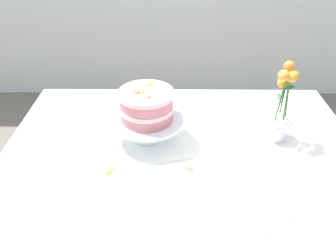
{
  "coord_description": "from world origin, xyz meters",
  "views": [
    {
      "loc": [
        -0.05,
        -1.09,
        1.56
      ],
      "look_at": [
        -0.06,
        0.02,
        0.86
      ],
      "focal_mm": 37.05,
      "sensor_mm": 36.0,
      "label": 1
    }
  ],
  "objects_px": {
    "dining_table": "(182,171)",
    "cake_stand": "(147,122)",
    "flower_vase": "(281,111)",
    "layer_cake": "(146,105)"
  },
  "relations": [
    {
      "from": "dining_table",
      "to": "flower_vase",
      "type": "relative_size",
      "value": 4.23
    },
    {
      "from": "dining_table",
      "to": "cake_stand",
      "type": "relative_size",
      "value": 4.83
    },
    {
      "from": "dining_table",
      "to": "flower_vase",
      "type": "xyz_separation_m",
      "value": [
        0.38,
        0.1,
        0.22
      ]
    },
    {
      "from": "cake_stand",
      "to": "layer_cake",
      "type": "relative_size",
      "value": 1.36
    },
    {
      "from": "cake_stand",
      "to": "flower_vase",
      "type": "distance_m",
      "value": 0.52
    },
    {
      "from": "cake_stand",
      "to": "layer_cake",
      "type": "height_order",
      "value": "layer_cake"
    },
    {
      "from": "cake_stand",
      "to": "layer_cake",
      "type": "xyz_separation_m",
      "value": [
        -0.0,
        0.0,
        0.08
      ]
    },
    {
      "from": "cake_stand",
      "to": "flower_vase",
      "type": "relative_size",
      "value": 0.88
    },
    {
      "from": "dining_table",
      "to": "layer_cake",
      "type": "relative_size",
      "value": 6.56
    },
    {
      "from": "dining_table",
      "to": "layer_cake",
      "type": "xyz_separation_m",
      "value": [
        -0.14,
        0.09,
        0.25
      ]
    }
  ]
}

